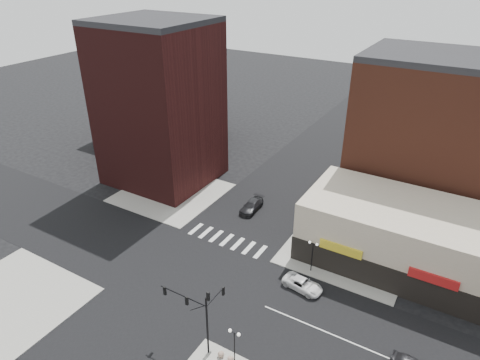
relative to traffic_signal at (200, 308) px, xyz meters
The scene contains 15 objects.
ground 11.76m from the traffic_signal, 132.74° to the left, with size 240.00×240.00×0.00m, color black.
road_ew 11.76m from the traffic_signal, 132.74° to the left, with size 200.00×14.00×0.02m, color black.
road_ns 11.76m from the traffic_signal, 132.74° to the left, with size 14.00×200.00×0.02m, color black.
sidewalk_nw 31.55m from the traffic_signal, 134.23° to the left, with size 15.00×15.00×0.12m, color gray.
sidewalk_ne 23.99m from the traffic_signal, 71.98° to the left, with size 15.00×15.00×0.12m, color gray.
sidewalk_sw 23.26m from the traffic_signal, 162.94° to the right, with size 15.00×15.00×0.12m, color gray.
building_nw 37.93m from the traffic_signal, 134.90° to the left, with size 16.00×15.00×25.00m, color #351110.
building_nw_low 57.36m from the traffic_signal, 133.17° to the left, with size 20.00×18.00×12.00m, color #351110.
building_ne_midrise 39.60m from the traffic_signal, 72.51° to the left, with size 18.00×15.00×22.00m, color brown.
building_ne_row 26.71m from the traffic_signal, 58.92° to the left, with size 24.20×12.20×8.00m.
traffic_signal is the anchor object (origin of this frame).
street_lamp_se_a 4.12m from the traffic_signal, ahead, with size 1.22×0.32×4.16m.
street_lamp_ne 16.62m from the traffic_signal, 73.25° to the left, with size 1.22×0.32×4.16m.
white_suv 14.18m from the traffic_signal, 67.75° to the left, with size 2.15×4.65×1.29m, color white.
dark_sedan_north 26.04m from the traffic_signal, 108.62° to the left, with size 2.08×5.11×1.48m, color black.
Camera 1 is at (25.33, -31.13, 33.76)m, focal length 32.00 mm.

